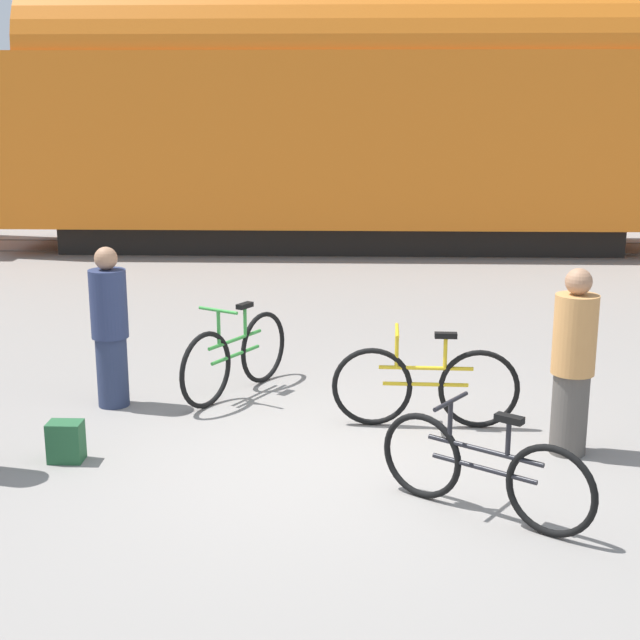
# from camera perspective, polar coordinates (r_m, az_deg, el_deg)

# --- Properties ---
(ground_plane) EXTENTS (80.00, 80.00, 0.00)m
(ground_plane) POSITION_cam_1_polar(r_m,az_deg,el_deg) (7.51, 0.17, -8.94)
(ground_plane) COLOR gray
(freight_train) EXTENTS (41.72, 3.01, 5.23)m
(freight_train) POSITION_cam_1_polar(r_m,az_deg,el_deg) (18.06, 1.30, 13.28)
(freight_train) COLOR black
(freight_train) RESTS_ON ground_plane
(rail_near) EXTENTS (53.72, 0.07, 0.01)m
(rail_near) POSITION_cam_1_polar(r_m,az_deg,el_deg) (17.59, 1.22, 4.34)
(rail_near) COLOR #4C4238
(rail_near) RESTS_ON ground_plane
(rail_far) EXTENTS (53.72, 0.07, 0.01)m
(rail_far) POSITION_cam_1_polar(r_m,az_deg,el_deg) (19.00, 1.28, 5.05)
(rail_far) COLOR #4C4238
(rail_far) RESTS_ON ground_plane
(bicycle_yellow) EXTENTS (1.71, 0.46, 0.92)m
(bicycle_yellow) POSITION_cam_1_polar(r_m,az_deg,el_deg) (8.17, 6.75, -4.20)
(bicycle_yellow) COLOR black
(bicycle_yellow) RESTS_ON ground_plane
(bicycle_black) EXTENTS (1.40, 1.01, 0.82)m
(bicycle_black) POSITION_cam_1_polar(r_m,az_deg,el_deg) (6.53, 10.40, -9.40)
(bicycle_black) COLOR black
(bicycle_black) RESTS_ON ground_plane
(bicycle_green) EXTENTS (0.90, 1.51, 0.94)m
(bicycle_green) POSITION_cam_1_polar(r_m,az_deg,el_deg) (9.04, -5.41, -2.33)
(bicycle_green) COLOR black
(bicycle_green) RESTS_ON ground_plane
(person_in_tan) EXTENTS (0.36, 0.36, 1.59)m
(person_in_tan) POSITION_cam_1_polar(r_m,az_deg,el_deg) (7.68, 15.89, -2.68)
(person_in_tan) COLOR #514C47
(person_in_tan) RESTS_ON ground_plane
(person_in_navy) EXTENTS (0.36, 0.36, 1.57)m
(person_in_navy) POSITION_cam_1_polar(r_m,az_deg,el_deg) (8.80, -13.30, -0.52)
(person_in_navy) COLOR #283351
(person_in_navy) RESTS_ON ground_plane
(backpack) EXTENTS (0.28, 0.20, 0.34)m
(backpack) POSITION_cam_1_polar(r_m,az_deg,el_deg) (7.72, -15.96, -7.49)
(backpack) COLOR #235633
(backpack) RESTS_ON ground_plane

